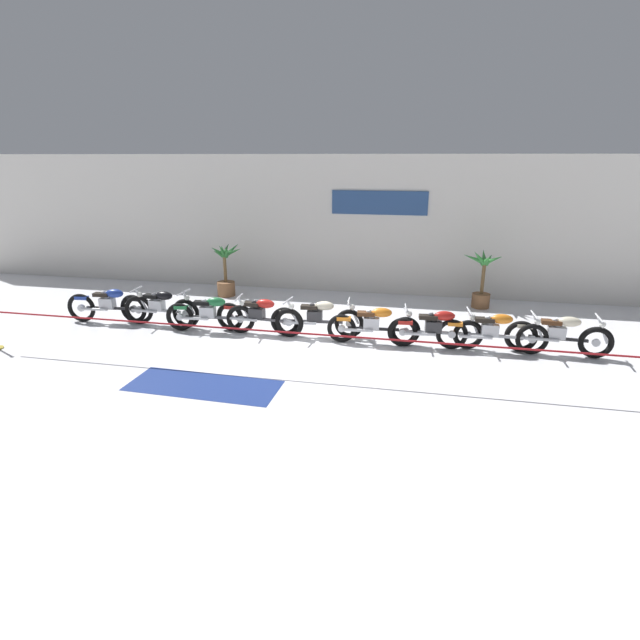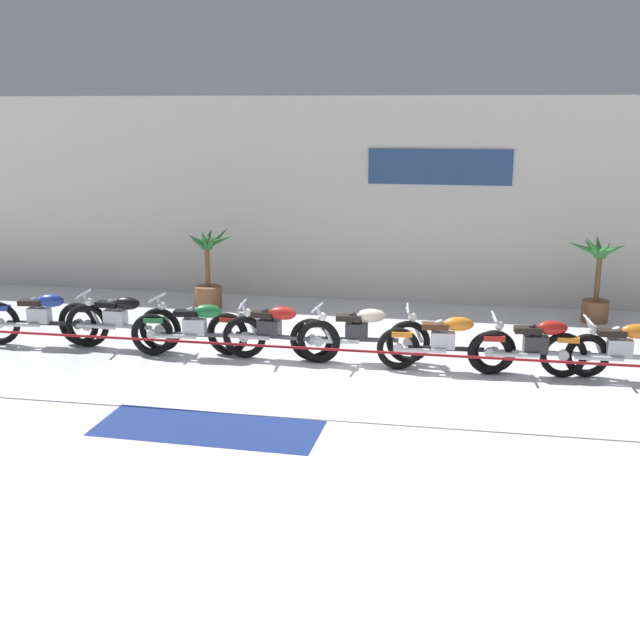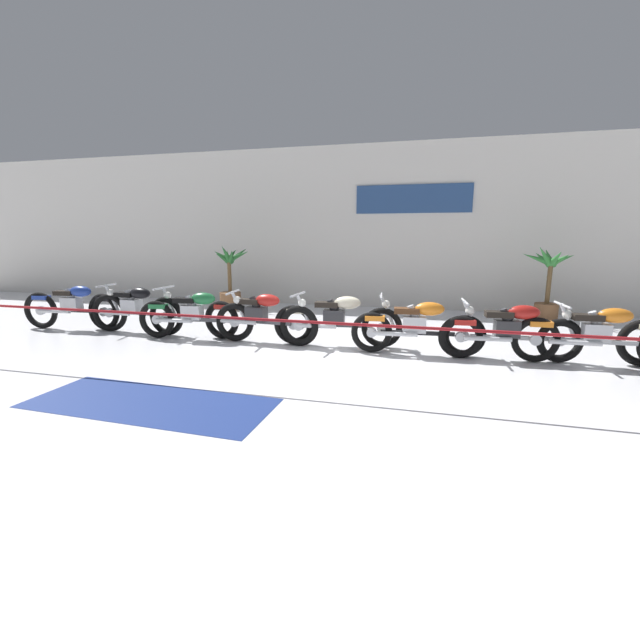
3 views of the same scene
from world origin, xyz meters
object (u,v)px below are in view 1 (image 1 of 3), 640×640
at_px(motorcycle_green_2, 210,314).
at_px(potted_palm_right_of_row, 226,271).
at_px(motorcycle_orange_5, 374,325).
at_px(motorcycle_blue_0, 110,305).
at_px(motorcycle_orange_7, 492,332).
at_px(motorcycle_black_1, 159,307).
at_px(motorcycle_red_3, 259,316).
at_px(stanchion_far_left, 221,333).
at_px(floor_banner, 203,385).
at_px(motorcycle_cream_8, 559,335).
at_px(potted_palm_left_of_row, 482,279).
at_px(motorcycle_red_6, 436,329).
at_px(motorcycle_cream_4, 317,318).

distance_m(motorcycle_green_2, potted_palm_right_of_row, 3.39).
bearing_deg(motorcycle_green_2, motorcycle_orange_5, -0.09).
bearing_deg(motorcycle_blue_0, motorcycle_orange_7, -0.64).
height_order(motorcycle_black_1, motorcycle_orange_7, motorcycle_black_1).
distance_m(motorcycle_red_3, stanchion_far_left, 2.18).
height_order(motorcycle_red_3, motorcycle_orange_7, motorcycle_red_3).
distance_m(motorcycle_green_2, motorcycle_red_3, 1.23).
relative_size(motorcycle_orange_7, stanchion_far_left, 0.17).
height_order(motorcycle_orange_5, floor_banner, motorcycle_orange_5).
distance_m(motorcycle_red_3, motorcycle_cream_8, 6.79).
height_order(motorcycle_black_1, motorcycle_cream_8, motorcycle_black_1).
relative_size(motorcycle_cream_8, floor_banner, 0.77).
xyz_separation_m(motorcycle_red_3, potted_palm_left_of_row, (5.49, 3.42, 0.39)).
xyz_separation_m(motorcycle_orange_7, stanchion_far_left, (-5.47, -2.07, 0.30)).
xyz_separation_m(motorcycle_cream_8, potted_palm_right_of_row, (-8.89, 3.14, 0.32)).
height_order(motorcycle_blue_0, potted_palm_left_of_row, potted_palm_left_of_row).
bearing_deg(motorcycle_red_6, motorcycle_blue_0, 179.25).
height_order(potted_palm_left_of_row, stanchion_far_left, potted_palm_left_of_row).
distance_m(motorcycle_black_1, potted_palm_right_of_row, 3.11).
height_order(motorcycle_black_1, motorcycle_red_6, motorcycle_black_1).
height_order(motorcycle_green_2, floor_banner, motorcycle_green_2).
xyz_separation_m(motorcycle_orange_5, floor_banner, (-2.92, -2.89, -0.45)).
height_order(motorcycle_black_1, motorcycle_red_3, motorcycle_black_1).
bearing_deg(motorcycle_red_6, motorcycle_orange_7, 0.15).
bearing_deg(potted_palm_left_of_row, motorcycle_green_2, -152.26).
bearing_deg(motorcycle_cream_4, motorcycle_green_2, -175.49).
distance_m(motorcycle_red_3, motorcycle_red_6, 4.18).
bearing_deg(motorcycle_red_3, stanchion_far_left, -91.87).
bearing_deg(motorcycle_orange_5, motorcycle_black_1, 177.69).
bearing_deg(motorcycle_cream_8, motorcycle_orange_7, -176.01).
height_order(motorcycle_black_1, potted_palm_left_of_row, potted_palm_left_of_row).
xyz_separation_m(motorcycle_green_2, potted_palm_right_of_row, (-0.88, 3.25, 0.32)).
bearing_deg(stanchion_far_left, motorcycle_orange_5, 35.49).
bearing_deg(potted_palm_right_of_row, motorcycle_orange_5, -33.66).
distance_m(motorcycle_cream_8, potted_palm_left_of_row, 3.67).
relative_size(motorcycle_orange_7, potted_palm_right_of_row, 1.39).
height_order(motorcycle_blue_0, motorcycle_red_3, motorcycle_blue_0).
bearing_deg(motorcycle_cream_8, stanchion_far_left, -162.48).
distance_m(motorcycle_blue_0, motorcycle_black_1, 1.34).
distance_m(motorcycle_cream_4, stanchion_far_left, 2.72).
xyz_separation_m(potted_palm_left_of_row, potted_palm_right_of_row, (-7.59, -0.28, -0.07)).
xyz_separation_m(motorcycle_cream_4, floor_banner, (-1.55, -3.11, -0.46)).
relative_size(motorcycle_black_1, motorcycle_red_6, 1.06).
bearing_deg(motorcycle_green_2, stanchion_far_left, -60.64).
xyz_separation_m(motorcycle_cream_4, motorcycle_orange_5, (1.38, -0.22, -0.01)).
relative_size(motorcycle_black_1, motorcycle_cream_8, 1.02).
height_order(motorcycle_cream_4, motorcycle_orange_7, same).
bearing_deg(motorcycle_cream_8, floor_banner, -156.44).
xyz_separation_m(motorcycle_cream_4, potted_palm_left_of_row, (4.07, 3.32, 0.38)).
relative_size(stanchion_far_left, floor_banner, 4.77).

